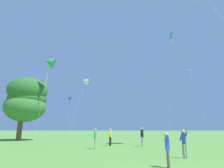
{
  "coord_description": "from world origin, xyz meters",
  "views": [
    {
      "loc": [
        -1.64,
        -5.76,
        1.66
      ],
      "look_at": [
        -2.84,
        29.57,
        10.41
      ],
      "focal_mm": 29.23,
      "sensor_mm": 36.0,
      "label": 1
    }
  ],
  "objects_px": {
    "person_near_tree": "(110,135)",
    "person_foreground_watcher": "(142,135)",
    "kite_blue_delta": "(69,98)",
    "person_far_back": "(95,137)",
    "kite_teal_box": "(171,37)",
    "kite_black_large": "(21,106)",
    "kite_green_small": "(49,62)",
    "person_in_red_shirt": "(167,146)",
    "kite_purple_streamer": "(191,74)",
    "kite_white_distant": "(85,81)",
    "tree_left_oak": "(27,100)",
    "person_in_blue_jacket": "(184,141)"
  },
  "relations": [
    {
      "from": "kite_purple_streamer",
      "to": "tree_left_oak",
      "type": "bearing_deg",
      "value": -148.03
    },
    {
      "from": "tree_left_oak",
      "to": "kite_purple_streamer",
      "type": "bearing_deg",
      "value": 31.97
    },
    {
      "from": "kite_black_large",
      "to": "kite_purple_streamer",
      "type": "relative_size",
      "value": 0.62
    },
    {
      "from": "person_foreground_watcher",
      "to": "kite_white_distant",
      "type": "bearing_deg",
      "value": 112.28
    },
    {
      "from": "kite_black_large",
      "to": "tree_left_oak",
      "type": "xyz_separation_m",
      "value": [
        1.53,
        -1.31,
        0.78
      ]
    },
    {
      "from": "person_far_back",
      "to": "kite_green_small",
      "type": "bearing_deg",
      "value": 132.87
    },
    {
      "from": "kite_green_small",
      "to": "kite_purple_streamer",
      "type": "relative_size",
      "value": 0.68
    },
    {
      "from": "kite_teal_box",
      "to": "tree_left_oak",
      "type": "bearing_deg",
      "value": -167.52
    },
    {
      "from": "kite_blue_delta",
      "to": "person_near_tree",
      "type": "distance_m",
      "value": 31.91
    },
    {
      "from": "kite_teal_box",
      "to": "kite_purple_streamer",
      "type": "height_order",
      "value": "kite_teal_box"
    },
    {
      "from": "person_in_red_shirt",
      "to": "person_foreground_watcher",
      "type": "xyz_separation_m",
      "value": [
        0.15,
        10.07,
        0.18
      ]
    },
    {
      "from": "kite_green_small",
      "to": "person_foreground_watcher",
      "type": "relative_size",
      "value": 6.85
    },
    {
      "from": "person_in_red_shirt",
      "to": "person_far_back",
      "type": "relative_size",
      "value": 0.89
    },
    {
      "from": "kite_teal_box",
      "to": "person_in_red_shirt",
      "type": "bearing_deg",
      "value": -108.93
    },
    {
      "from": "person_foreground_watcher",
      "to": "tree_left_oak",
      "type": "bearing_deg",
      "value": 151.78
    },
    {
      "from": "kite_blue_delta",
      "to": "person_far_back",
      "type": "height_order",
      "value": "kite_blue_delta"
    },
    {
      "from": "person_near_tree",
      "to": "kite_purple_streamer",
      "type": "bearing_deg",
      "value": 54.47
    },
    {
      "from": "kite_black_large",
      "to": "person_near_tree",
      "type": "distance_m",
      "value": 18.24
    },
    {
      "from": "kite_blue_delta",
      "to": "person_in_blue_jacket",
      "type": "relative_size",
      "value": 6.3
    },
    {
      "from": "kite_green_small",
      "to": "kite_black_large",
      "type": "relative_size",
      "value": 1.08
    },
    {
      "from": "kite_blue_delta",
      "to": "kite_purple_streamer",
      "type": "height_order",
      "value": "kite_purple_streamer"
    },
    {
      "from": "person_near_tree",
      "to": "person_foreground_watcher",
      "type": "distance_m",
      "value": 3.26
    },
    {
      "from": "kite_white_distant",
      "to": "person_in_blue_jacket",
      "type": "height_order",
      "value": "kite_white_distant"
    },
    {
      "from": "person_near_tree",
      "to": "person_in_red_shirt",
      "type": "bearing_deg",
      "value": -74.3
    },
    {
      "from": "kite_purple_streamer",
      "to": "person_in_blue_jacket",
      "type": "bearing_deg",
      "value": -113.7
    },
    {
      "from": "person_in_blue_jacket",
      "to": "tree_left_oak",
      "type": "distance_m",
      "value": 24.86
    },
    {
      "from": "person_in_blue_jacket",
      "to": "kite_white_distant",
      "type": "bearing_deg",
      "value": 110.21
    },
    {
      "from": "kite_blue_delta",
      "to": "kite_green_small",
      "type": "xyz_separation_m",
      "value": [
        2.82,
        -22.36,
        1.76
      ]
    },
    {
      "from": "person_in_red_shirt",
      "to": "kite_white_distant",
      "type": "bearing_deg",
      "value": 106.33
    },
    {
      "from": "kite_teal_box",
      "to": "kite_blue_delta",
      "type": "bearing_deg",
      "value": 148.51
    },
    {
      "from": "kite_black_large",
      "to": "person_foreground_watcher",
      "type": "distance_m",
      "value": 21.25
    },
    {
      "from": "kite_purple_streamer",
      "to": "tree_left_oak",
      "type": "height_order",
      "value": "kite_purple_streamer"
    },
    {
      "from": "kite_green_small",
      "to": "kite_black_large",
      "type": "distance_m",
      "value": 9.0
    },
    {
      "from": "kite_blue_delta",
      "to": "kite_white_distant",
      "type": "height_order",
      "value": "kite_white_distant"
    },
    {
      "from": "kite_purple_streamer",
      "to": "person_foreground_watcher",
      "type": "bearing_deg",
      "value": -120.71
    },
    {
      "from": "person_near_tree",
      "to": "person_foreground_watcher",
      "type": "bearing_deg",
      "value": -12.53
    },
    {
      "from": "kite_teal_box",
      "to": "person_near_tree",
      "type": "distance_m",
      "value": 25.58
    },
    {
      "from": "kite_teal_box",
      "to": "tree_left_oak",
      "type": "relative_size",
      "value": 2.11
    },
    {
      "from": "kite_white_distant",
      "to": "kite_teal_box",
      "type": "bearing_deg",
      "value": -32.35
    },
    {
      "from": "kite_blue_delta",
      "to": "tree_left_oak",
      "type": "distance_m",
      "value": 20.33
    },
    {
      "from": "person_foreground_watcher",
      "to": "person_far_back",
      "type": "bearing_deg",
      "value": -152.18
    },
    {
      "from": "kite_blue_delta",
      "to": "person_near_tree",
      "type": "height_order",
      "value": "kite_blue_delta"
    },
    {
      "from": "person_far_back",
      "to": "kite_blue_delta",
      "type": "bearing_deg",
      "value": 109.46
    },
    {
      "from": "kite_black_large",
      "to": "person_foreground_watcher",
      "type": "bearing_deg",
      "value": -29.41
    },
    {
      "from": "kite_white_distant",
      "to": "person_in_red_shirt",
      "type": "bearing_deg",
      "value": -73.67
    },
    {
      "from": "kite_teal_box",
      "to": "person_far_back",
      "type": "height_order",
      "value": "kite_teal_box"
    },
    {
      "from": "kite_blue_delta",
      "to": "tree_left_oak",
      "type": "bearing_deg",
      "value": -93.48
    },
    {
      "from": "kite_purple_streamer",
      "to": "kite_white_distant",
      "type": "distance_m",
      "value": 29.5
    },
    {
      "from": "kite_black_large",
      "to": "tree_left_oak",
      "type": "relative_size",
      "value": 1.19
    },
    {
      "from": "kite_green_small",
      "to": "person_in_red_shirt",
      "type": "distance_m",
      "value": 23.24
    }
  ]
}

